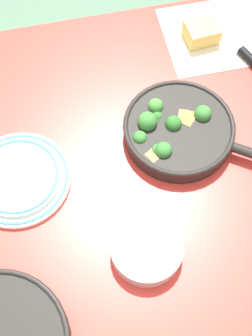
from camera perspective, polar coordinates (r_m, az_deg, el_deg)
name	(u,v)px	position (r m, az deg, el deg)	size (l,w,h in m)	color
ground_plane	(126,260)	(1.79, 0.00, -11.13)	(14.00, 14.00, 0.00)	#51755B
dining_table_red	(126,184)	(1.16, 0.00, -2.02)	(1.36, 1.00, 0.74)	red
skillet_broccoli	(178,130)	(1.12, 6.39, 4.63)	(0.34, 0.28, 0.08)	black
parchment_sheet	(221,34)	(1.36, 11.46, 15.74)	(0.31, 0.25, 0.00)	beige
grater_knife	(239,49)	(1.33, 13.65, 13.89)	(0.12, 0.25, 0.02)	silver
cheese_block	(201,32)	(1.32, 9.18, 16.00)	(0.09, 0.08, 0.05)	#E0C15B
dinner_plate_stack	(18,178)	(1.10, -13.04, -1.16)	(0.24, 0.24, 0.03)	silver
prep_bowl_steel	(144,250)	(1.00, 2.27, -9.91)	(0.15, 0.15, 0.04)	#B7B7BC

